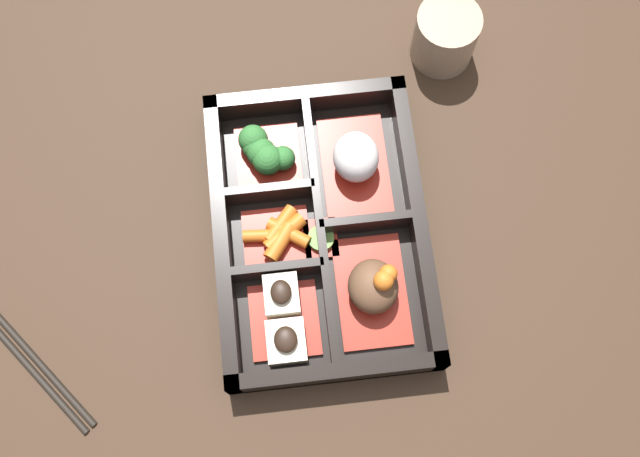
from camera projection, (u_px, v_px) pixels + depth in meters
ground_plane at (320, 236)px, 0.75m from camera, size 3.00×3.00×0.00m
bento_base at (320, 234)px, 0.74m from camera, size 0.29×0.20×0.01m
bento_rim at (318, 230)px, 0.73m from camera, size 0.29×0.20×0.04m
bowl_rice at (356, 160)px, 0.74m from camera, size 0.11×0.07×0.05m
bowl_stew at (374, 287)px, 0.70m from camera, size 0.11×0.07×0.06m
bowl_greens at (264, 152)px, 0.74m from camera, size 0.07×0.07×0.04m
bowl_carrots at (279, 235)px, 0.73m from camera, size 0.06×0.07×0.02m
bowl_tofu at (284, 319)px, 0.70m from camera, size 0.08×0.07×0.04m
bowl_pickles at (320, 238)px, 0.73m from camera, size 0.04×0.03×0.01m
tea_cup at (445, 35)px, 0.77m from camera, size 0.07×0.07×0.06m
chopsticks at (20, 350)px, 0.71m from camera, size 0.17×0.14×0.01m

